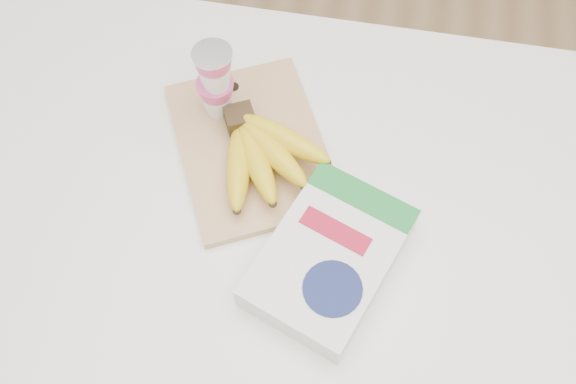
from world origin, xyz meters
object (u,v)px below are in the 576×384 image
object	(u,v)px
yogurt_stack	(215,81)
cutting_board	(252,146)
table	(290,311)
cereal_box	(329,257)
bananas	(261,152)

from	to	relation	value
yogurt_stack	cutting_board	bearing A→B (deg)	-39.80
table	yogurt_stack	bearing A→B (deg)	132.46
table	cereal_box	distance (m)	0.53
table	cereal_box	size ratio (longest dim) A/B	4.31
bananas	yogurt_stack	bearing A→B (deg)	136.60
bananas	table	bearing A→B (deg)	-52.64
cutting_board	table	bearing A→B (deg)	-79.10
bananas	cutting_board	bearing A→B (deg)	128.49
table	cutting_board	bearing A→B (deg)	127.68
table	yogurt_stack	xyz separation A→B (m)	(-0.16, 0.17, 0.59)
table	yogurt_stack	size ratio (longest dim) A/B	8.59
table	cereal_box	bearing A→B (deg)	-45.34
cutting_board	bananas	distance (m)	0.05
cereal_box	yogurt_stack	bearing A→B (deg)	153.89
table	yogurt_stack	world-z (taller)	yogurt_stack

